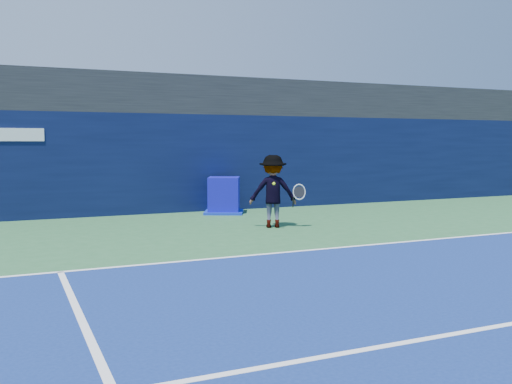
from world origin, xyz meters
TOP-DOWN VIEW (x-y plane):
  - ground at (0.00, 0.00)m, footprint 80.00×80.00m
  - baseline at (0.00, 3.00)m, footprint 24.00×0.10m
  - stadium_band at (0.00, 11.50)m, footprint 36.00×3.00m
  - back_wall_assembly at (-0.00, 10.50)m, footprint 36.00×1.03m
  - equipment_cart at (0.27, 9.32)m, footprint 1.51×1.51m
  - tennis_player at (0.39, 6.12)m, footprint 1.43×1.09m
  - tennis_ball at (0.18, 5.64)m, footprint 0.07×0.07m

SIDE VIEW (x-z plane):
  - ground at x=0.00m, z-range 0.00..0.00m
  - baseline at x=0.00m, z-range 0.01..0.01m
  - equipment_cart at x=0.27m, z-range -0.05..1.05m
  - tennis_player at x=0.39m, z-range 0.00..1.83m
  - tennis_ball at x=0.18m, z-range 1.11..1.18m
  - back_wall_assembly at x=0.00m, z-range 0.00..3.00m
  - stadium_band at x=0.00m, z-range 3.00..4.20m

